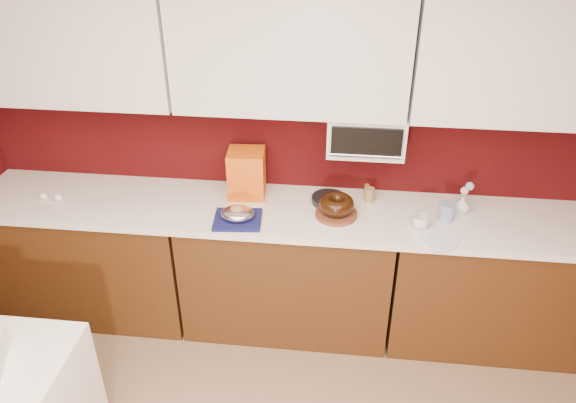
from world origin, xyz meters
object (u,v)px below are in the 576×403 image
(foil_ham_nest, at_px, (237,213))
(pandoro_box, at_px, (247,173))
(bundt_cake, at_px, (337,204))
(coffee_mug, at_px, (421,221))
(blue_jar, at_px, (447,212))
(flower_vase, at_px, (462,203))
(toaster_oven, at_px, (366,131))

(foil_ham_nest, distance_m, pandoro_box, 0.33)
(pandoro_box, bearing_deg, bundt_cake, -22.00)
(pandoro_box, bearing_deg, coffee_mug, -17.82)
(bundt_cake, xyz_separation_m, coffee_mug, (0.49, -0.08, -0.03))
(blue_jar, height_order, flower_vase, flower_vase)
(foil_ham_nest, relative_size, flower_vase, 1.66)
(foil_ham_nest, height_order, pandoro_box, pandoro_box)
(pandoro_box, distance_m, flower_vase, 1.34)
(pandoro_box, relative_size, coffee_mug, 3.26)
(toaster_oven, bearing_deg, foil_ham_nest, -155.84)
(blue_jar, bearing_deg, bundt_cake, -177.47)
(toaster_oven, height_order, bundt_cake, toaster_oven)
(flower_vase, bearing_deg, blue_jar, -135.87)
(pandoro_box, bearing_deg, blue_jar, -11.26)
(blue_jar, bearing_deg, coffee_mug, -146.02)
(bundt_cake, xyz_separation_m, flower_vase, (0.76, 0.13, -0.02))
(bundt_cake, xyz_separation_m, pandoro_box, (-0.58, 0.19, 0.07))
(bundt_cake, bearing_deg, flower_vase, 9.83)
(blue_jar, bearing_deg, pandoro_box, 172.53)
(toaster_oven, height_order, blue_jar, toaster_oven)
(bundt_cake, relative_size, coffee_mug, 2.23)
(flower_vase, bearing_deg, bundt_cake, -170.17)
(flower_vase, bearing_deg, pandoro_box, 177.48)
(foil_ham_nest, distance_m, flower_vase, 1.36)
(bundt_cake, height_order, flower_vase, bundt_cake)
(pandoro_box, xyz_separation_m, coffee_mug, (1.07, -0.27, -0.11))
(toaster_oven, relative_size, foil_ham_nest, 2.29)
(bundt_cake, distance_m, pandoro_box, 0.61)
(foil_ham_nest, relative_size, blue_jar, 1.76)
(toaster_oven, relative_size, pandoro_box, 1.46)
(foil_ham_nest, distance_m, coffee_mug, 1.08)
(toaster_oven, height_order, coffee_mug, toaster_oven)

